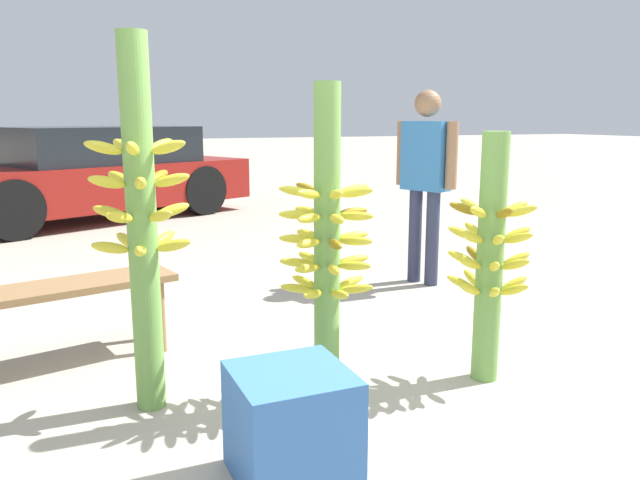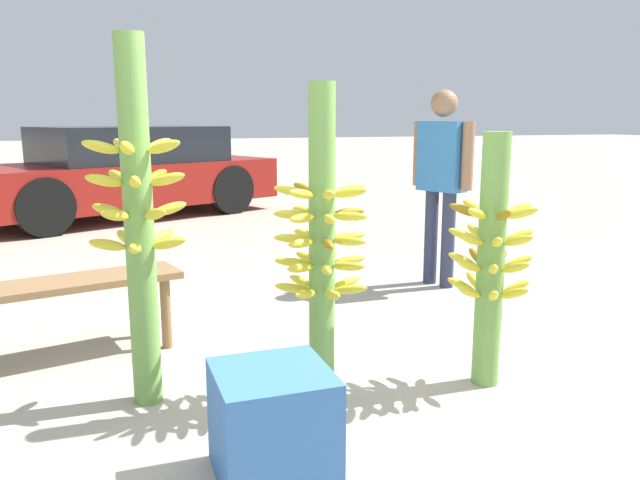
{
  "view_description": "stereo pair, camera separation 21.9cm",
  "coord_description": "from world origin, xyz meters",
  "views": [
    {
      "loc": [
        -1.23,
        -2.36,
        1.36
      ],
      "look_at": [
        0.04,
        0.65,
        0.72
      ],
      "focal_mm": 35.0,
      "sensor_mm": 36.0,
      "label": 1
    },
    {
      "loc": [
        -1.03,
        -2.44,
        1.36
      ],
      "look_at": [
        0.04,
        0.65,
        0.72
      ],
      "focal_mm": 35.0,
      "sensor_mm": 36.0,
      "label": 2
    }
  ],
  "objects": [
    {
      "name": "parked_car",
      "position": [
        -0.77,
        6.65,
        0.62
      ],
      "size": [
        4.57,
        3.27,
        1.25
      ],
      "rotation": [
        0.0,
        0.0,
        1.99
      ],
      "color": "maroon",
      "rests_on": "ground_plane"
    },
    {
      "name": "market_bench",
      "position": [
        -1.22,
        1.25,
        0.38
      ],
      "size": [
        1.22,
        0.61,
        0.47
      ],
      "rotation": [
        0.0,
        0.0,
        0.23
      ],
      "color": "olive",
      "rests_on": "ground_plane"
    },
    {
      "name": "banana_stalk_left",
      "position": [
        -0.89,
        0.53,
        0.9
      ],
      "size": [
        0.47,
        0.47,
        1.74
      ],
      "color": "#6B9E47",
      "rests_on": "ground_plane"
    },
    {
      "name": "vendor_person",
      "position": [
        1.55,
        1.99,
        0.95
      ],
      "size": [
        0.31,
        0.57,
        1.59
      ],
      "rotation": [
        0.0,
        0.0,
        1.95
      ],
      "color": "#2D334C",
      "rests_on": "ground_plane"
    },
    {
      "name": "ground_plane",
      "position": [
        0.0,
        0.0,
        0.0
      ],
      "size": [
        80.0,
        80.0,
        0.0
      ],
      "primitive_type": "plane",
      "color": "#A89E8C"
    },
    {
      "name": "produce_crate",
      "position": [
        -0.48,
        -0.3,
        0.22
      ],
      "size": [
        0.43,
        0.43,
        0.43
      ],
      "color": "#386BB2",
      "rests_on": "ground_plane"
    },
    {
      "name": "banana_stalk_center",
      "position": [
        -0.07,
        0.3,
        0.78
      ],
      "size": [
        0.46,
        0.46,
        1.53
      ],
      "color": "#6B9E47",
      "rests_on": "ground_plane"
    },
    {
      "name": "banana_stalk_right",
      "position": [
        0.8,
        0.18,
        0.67
      ],
      "size": [
        0.45,
        0.45,
        1.3
      ],
      "color": "#6B9E47",
      "rests_on": "ground_plane"
    }
  ]
}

